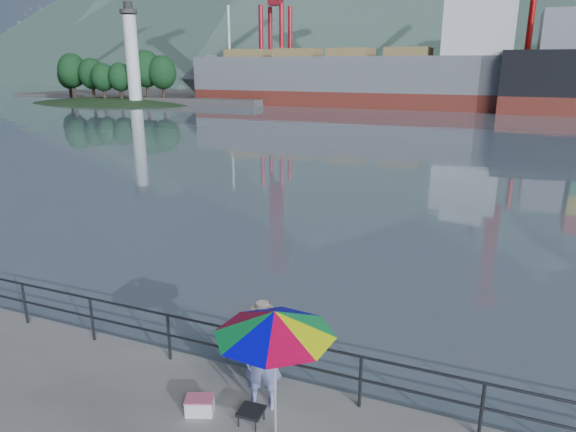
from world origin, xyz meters
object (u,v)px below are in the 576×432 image
object	(u,v)px
beach_umbrella	(275,323)
cooler_bag	(200,406)
bulk_carrier	(371,77)
fisherman	(263,359)

from	to	relation	value
beach_umbrella	cooler_bag	bearing A→B (deg)	175.52
beach_umbrella	bulk_carrier	world-z (taller)	bulk_carrier
fisherman	cooler_bag	size ratio (longest dim) A/B	3.97
cooler_bag	bulk_carrier	world-z (taller)	bulk_carrier
cooler_bag	bulk_carrier	size ratio (longest dim) A/B	0.01
beach_umbrella	bulk_carrier	size ratio (longest dim) A/B	0.05
fisherman	bulk_carrier	world-z (taller)	bulk_carrier
fisherman	cooler_bag	bearing A→B (deg)	-165.23
fisherman	cooler_bag	world-z (taller)	fisherman
cooler_bag	bulk_carrier	bearing A→B (deg)	79.85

